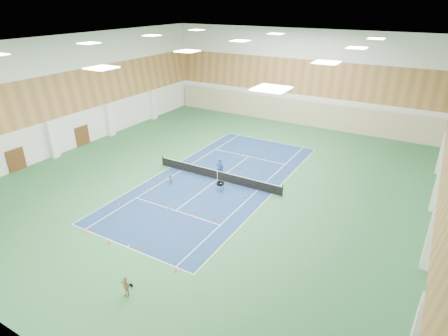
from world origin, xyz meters
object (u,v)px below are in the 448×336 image
object	(u,v)px
tennis_net	(217,174)
coach	(220,168)
ball_cart	(220,187)
child_apron	(126,286)
child_court	(171,179)

from	to	relation	value
tennis_net	coach	bearing A→B (deg)	101.83
ball_cart	coach	bearing A→B (deg)	116.25
coach	child_apron	bearing A→B (deg)	82.23
child_apron	ball_cart	world-z (taller)	child_apron
coach	ball_cart	bearing A→B (deg)	102.04
tennis_net	child_apron	xyz separation A→B (m)	(3.19, -15.22, 0.10)
tennis_net	child_court	bearing A→B (deg)	-138.36
coach	ball_cart	distance (m)	2.91
tennis_net	child_court	size ratio (longest dim) A/B	13.24
tennis_net	child_apron	size ratio (longest dim) A/B	9.82
coach	child_apron	size ratio (longest dim) A/B	1.43
child_apron	tennis_net	bearing A→B (deg)	101.19
child_court	child_apron	size ratio (longest dim) A/B	0.74
tennis_net	ball_cart	xyz separation A→B (m)	(1.36, -1.77, -0.11)
tennis_net	ball_cart	distance (m)	2.24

